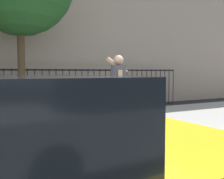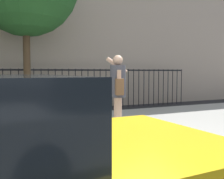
{
  "view_description": "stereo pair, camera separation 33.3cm",
  "coord_description": "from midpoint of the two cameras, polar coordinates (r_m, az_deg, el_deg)",
  "views": [
    {
      "loc": [
        -2.42,
        -3.59,
        1.47
      ],
      "look_at": [
        0.46,
        1.72,
        1.07
      ],
      "focal_mm": 42.21,
      "sensor_mm": 36.0,
      "label": 1
    },
    {
      "loc": [
        -2.12,
        -3.74,
        1.47
      ],
      "look_at": [
        0.46,
        1.72,
        1.07
      ],
      "focal_mm": 42.21,
      "sensor_mm": 36.0,
      "label": 2
    }
  ],
  "objects": [
    {
      "name": "pedestrian_on_phone",
      "position": [
        5.76,
        2.96,
        0.41
      ],
      "size": [
        0.53,
        0.72,
        1.69
      ],
      "color": "tan",
      "rests_on": "sidewalk"
    },
    {
      "name": "sidewalk",
      "position": [
        6.45,
        -4.1,
        -8.74
      ],
      "size": [
        28.0,
        4.4,
        0.15
      ],
      "primitive_type": "cube",
      "color": "#9E9B93",
      "rests_on": "ground"
    },
    {
      "name": "ground_plane",
      "position": [
        4.56,
        6.32,
        -15.08
      ],
      "size": [
        60.0,
        60.0,
        0.0
      ],
      "primitive_type": "plane",
      "color": "black"
    },
    {
      "name": "iron_fence",
      "position": [
        9.85,
        -11.94,
        1.09
      ],
      "size": [
        12.03,
        0.04,
        1.6
      ],
      "color": "black",
      "rests_on": "ground"
    }
  ]
}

